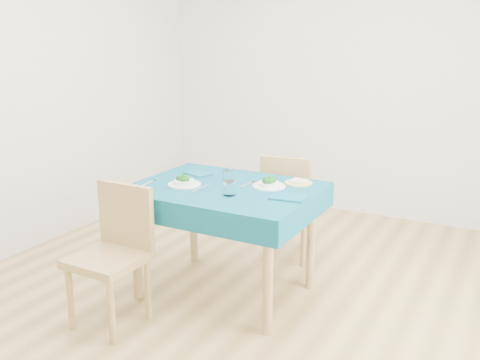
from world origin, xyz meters
The scene contains 16 objects.
room_shell centered at (0.00, 0.00, 1.35)m, with size 4.02×4.52×2.73m.
table centered at (-0.17, 0.10, 0.38)m, with size 1.18×0.89×0.76m, color #084457.
chair_near centered at (-0.58, -0.59, 0.51)m, with size 0.41×0.44×1.01m, color #997847.
chair_far centered at (-0.03, 0.89, 0.48)m, with size 0.38×0.42×0.95m, color #997847.
bowl_near centered at (-0.42, 0.00, 0.79)m, with size 0.22×0.22×0.07m, color white, non-canonical shape.
bowl_far centered at (0.09, 0.23, 0.79)m, with size 0.22×0.22×0.07m, color white, non-canonical shape.
fork_near centered at (-0.66, -0.06, 0.76)m, with size 0.02×0.18×0.00m, color silver.
knife_near centered at (-0.28, -0.01, 0.76)m, with size 0.01×0.20×0.00m, color silver.
fork_far centered at (-0.06, 0.22, 0.76)m, with size 0.02×0.17×0.00m, color silver.
knife_far centered at (0.31, 0.09, 0.76)m, with size 0.02×0.20×0.00m, color silver.
napkin_near centered at (-0.50, 0.29, 0.76)m, with size 0.18×0.13×0.01m, color #0B4D60.
napkin_far centered at (0.30, 0.06, 0.76)m, with size 0.21×0.15×0.01m, color #0B4D60.
tumbler_center centered at (-0.21, 0.21, 0.80)m, with size 0.06×0.06×0.08m, color white.
tumbler_side centered at (-0.04, -0.05, 0.80)m, with size 0.07×0.07×0.09m, color white.
side_plate centered at (0.22, 0.41, 0.76)m, with size 0.18×0.18×0.01m, color #C8D266.
bread_slice centered at (0.22, 0.41, 0.77)m, with size 0.10×0.10×0.02m, color beige.
Camera 1 is at (1.53, -2.80, 1.71)m, focal length 40.00 mm.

